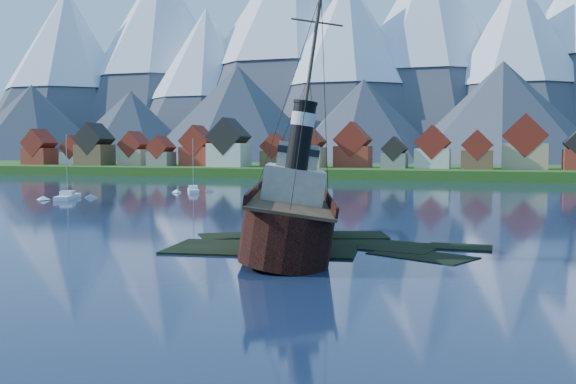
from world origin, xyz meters
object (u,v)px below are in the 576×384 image
(tugboat_wreck, at_px, (290,213))
(sailboat_a, at_px, (68,197))
(sailboat_c, at_px, (308,196))
(sailboat_f, at_px, (193,191))

(tugboat_wreck, distance_m, sailboat_a, 71.07)
(sailboat_a, height_order, sailboat_c, sailboat_a)
(sailboat_c, height_order, sailboat_f, sailboat_f)
(tugboat_wreck, xyz_separation_m, sailboat_c, (-15.43, 58.49, -2.95))
(tugboat_wreck, height_order, sailboat_c, tugboat_wreck)
(tugboat_wreck, bearing_deg, sailboat_f, 106.39)
(sailboat_a, relative_size, sailboat_c, 1.20)
(sailboat_a, bearing_deg, sailboat_c, -1.15)
(tugboat_wreck, relative_size, sailboat_c, 3.01)
(sailboat_c, relative_size, sailboat_f, 0.87)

